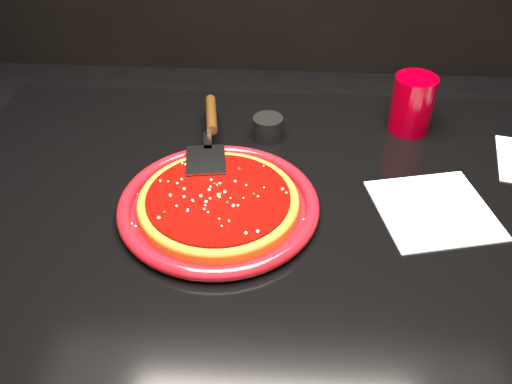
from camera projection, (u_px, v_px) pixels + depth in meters
table at (277, 347)px, 1.19m from camera, size 1.20×0.80×0.75m
plate at (219, 206)px, 0.94m from camera, size 0.43×0.43×0.02m
pizza_crust at (219, 204)px, 0.94m from camera, size 0.35×0.35×0.01m
pizza_crust_rim at (218, 201)px, 0.93m from camera, size 0.35×0.35×0.02m
pizza_sauce at (218, 198)px, 0.93m from camera, size 0.31×0.31×0.01m
parmesan_dusting at (218, 195)px, 0.93m from camera, size 0.23×0.23×0.01m
basil_flecks at (218, 196)px, 0.93m from camera, size 0.21×0.21×0.00m
pizza_server at (210, 134)px, 1.06m from camera, size 0.12×0.30×0.02m
cup at (412, 104)px, 1.11m from camera, size 0.11×0.11×0.11m
napkin_a at (434, 210)px, 0.95m from camera, size 0.22×0.22×0.00m
ramekin at (268, 128)px, 1.11m from camera, size 0.06×0.06×0.04m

